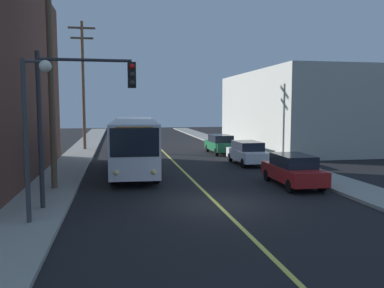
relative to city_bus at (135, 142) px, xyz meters
The scene contains 13 objects.
ground_plane 9.89m from the city_bus, 72.07° to the right, with size 120.00×120.00×0.00m, color black.
sidewalk_left 4.66m from the city_bus, behind, with size 2.50×90.00×0.15m, color gray.
sidewalk_right 10.42m from the city_bus, ahead, with size 2.50×90.00×0.15m, color gray.
lane_stripe_center 6.73m from the city_bus, 62.48° to the left, with size 0.16×60.00×0.01m, color #D8CC4C.
building_right_warehouse 21.01m from the city_bus, 33.33° to the left, with size 12.00×19.07×7.40m.
city_bus is the anchor object (origin of this frame).
parked_car_red 10.08m from the city_bus, 39.41° to the right, with size 1.90×4.44×1.62m.
parked_car_white 8.10m from the city_bus, ahead, with size 1.87×4.42×1.62m.
parked_car_green 11.00m from the city_bus, 45.15° to the left, with size 1.90×4.44×1.62m.
utility_pole_near 8.06m from the city_bus, 127.75° to the right, with size 2.40×0.28×11.31m.
utility_pole_mid 13.80m from the city_bus, 108.22° to the left, with size 2.40×0.28×11.58m.
traffic_signal_left_corner 9.72m from the city_bus, 104.90° to the right, with size 3.75×0.48×6.00m.
street_lamp_left 11.81m from the city_bus, 109.21° to the right, with size 0.98×0.40×5.50m.
Camera 1 is at (-4.04, -15.44, 4.07)m, focal length 36.31 mm.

